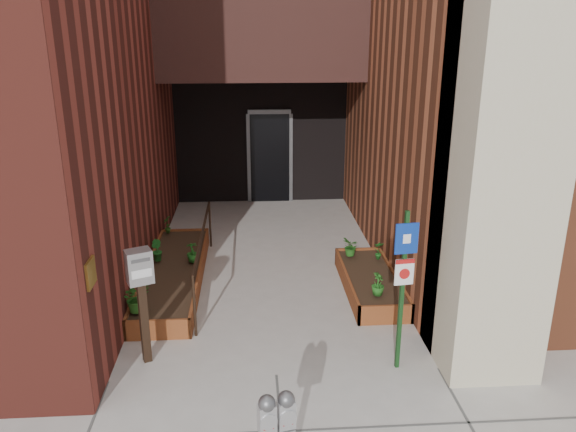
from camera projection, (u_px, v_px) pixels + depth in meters
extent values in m
plane|color=#9E9991|center=(276.00, 375.00, 6.78)|extent=(80.00, 80.00, 0.00)
cube|color=#B9AE8E|center=(496.00, 192.00, 6.43)|extent=(1.10, 1.20, 4.40)
cube|color=black|center=(261.00, 27.00, 11.18)|extent=(4.20, 2.00, 2.00)
cube|color=black|center=(261.00, 138.00, 13.30)|extent=(4.00, 0.30, 3.00)
cube|color=black|center=(270.00, 158.00, 13.28)|extent=(0.90, 0.06, 2.10)
cube|color=#B79338|center=(90.00, 273.00, 5.98)|extent=(0.04, 0.30, 0.30)
cube|color=maroon|center=(157.00, 330.00, 7.50)|extent=(0.90, 0.04, 0.30)
cube|color=maroon|center=(185.00, 236.00, 10.87)|extent=(0.90, 0.04, 0.30)
cube|color=maroon|center=(147.00, 275.00, 9.15)|extent=(0.04, 3.60, 0.30)
cube|color=maroon|center=(200.00, 274.00, 9.21)|extent=(0.04, 3.60, 0.30)
cube|color=black|center=(174.00, 276.00, 9.19)|extent=(0.82, 3.52, 0.26)
cube|color=maroon|center=(386.00, 315.00, 7.89)|extent=(0.80, 0.04, 0.30)
cube|color=maroon|center=(358.00, 256.00, 9.93)|extent=(0.80, 0.04, 0.30)
cube|color=maroon|center=(346.00, 283.00, 8.89)|extent=(0.04, 2.20, 0.30)
cube|color=maroon|center=(394.00, 281.00, 8.94)|extent=(0.04, 2.20, 0.30)
cube|color=black|center=(370.00, 283.00, 8.92)|extent=(0.72, 2.12, 0.26)
cylinder|color=black|center=(194.00, 306.00, 7.51)|extent=(0.04, 0.04, 0.90)
cylinder|color=black|center=(210.00, 224.00, 10.63)|extent=(0.04, 0.04, 0.90)
cylinder|color=black|center=(202.00, 233.00, 8.93)|extent=(0.04, 3.30, 0.04)
cube|color=#A8A8AA|center=(267.00, 418.00, 4.33)|extent=(0.16, 0.12, 0.24)
sphere|color=#59595B|center=(267.00, 403.00, 4.29)|extent=(0.14, 0.14, 0.14)
cube|color=white|center=(269.00, 420.00, 4.28)|extent=(0.08, 0.03, 0.05)
cube|color=#B21414|center=(269.00, 428.00, 4.31)|extent=(0.08, 0.03, 0.03)
cube|color=#A8A8AA|center=(286.00, 414.00, 4.38)|extent=(0.16, 0.12, 0.24)
sphere|color=#59595B|center=(286.00, 399.00, 4.34)|extent=(0.14, 0.14, 0.14)
cube|color=white|center=(288.00, 416.00, 4.33)|extent=(0.08, 0.03, 0.05)
cube|color=#B21414|center=(288.00, 424.00, 4.35)|extent=(0.08, 0.03, 0.03)
cube|color=#153B17|center=(402.00, 292.00, 6.63)|extent=(0.05, 0.05, 2.03)
cube|color=navy|center=(407.00, 239.00, 6.38)|extent=(0.28, 0.05, 0.37)
cube|color=white|center=(407.00, 239.00, 6.38)|extent=(0.09, 0.02, 0.11)
cube|color=white|center=(404.00, 272.00, 6.51)|extent=(0.23, 0.05, 0.32)
cube|color=#B21414|center=(405.00, 262.00, 6.46)|extent=(0.23, 0.04, 0.06)
cylinder|color=#B21414|center=(405.00, 274.00, 6.51)|extent=(0.13, 0.03, 0.13)
cube|color=black|center=(144.00, 322.00, 6.91)|extent=(0.13, 0.13, 1.09)
cube|color=#B1B0B3|center=(139.00, 267.00, 6.67)|extent=(0.36, 0.32, 0.42)
cube|color=#59595B|center=(141.00, 261.00, 6.54)|extent=(0.20, 0.10, 0.04)
cube|color=white|center=(142.00, 274.00, 6.59)|extent=(0.22, 0.11, 0.10)
imported|color=#245E1A|center=(136.00, 297.00, 7.63)|extent=(0.51, 0.51, 0.41)
imported|color=#1B5E1C|center=(156.00, 250.00, 9.31)|extent=(0.28, 0.28, 0.36)
imported|color=#1D5E1B|center=(192.00, 252.00, 9.27)|extent=(0.23, 0.23, 0.34)
imported|color=#265719|center=(167.00, 224.00, 10.57)|extent=(0.20, 0.20, 0.34)
imported|color=#205C1A|center=(378.00, 284.00, 8.11)|extent=(0.25, 0.25, 0.34)
imported|color=#1B5F1B|center=(379.00, 250.00, 9.37)|extent=(0.17, 0.17, 0.32)
imported|color=#24621C|center=(351.00, 247.00, 9.50)|extent=(0.30, 0.30, 0.32)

